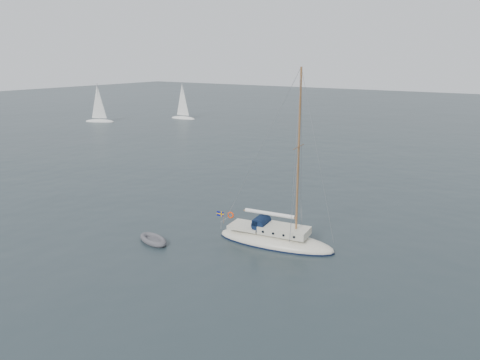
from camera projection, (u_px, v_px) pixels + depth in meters
The scene contains 5 objects.
ground at pixel (249, 258), 28.87m from camera, with size 300.00×300.00×0.00m, color black.
sailboat at pixel (275, 231), 30.93m from camera, with size 8.46×2.54×12.04m.
dinghy at pixel (153, 240), 31.37m from camera, with size 2.73×1.23×0.39m.
distant_yacht_c at pixel (183, 102), 92.21m from camera, with size 5.75×3.07×7.62m.
distant_yacht_a at pixel (98, 105), 87.74m from camera, with size 5.76×3.07×7.63m.
Camera 1 is at (14.36, -22.46, 12.12)m, focal length 35.00 mm.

